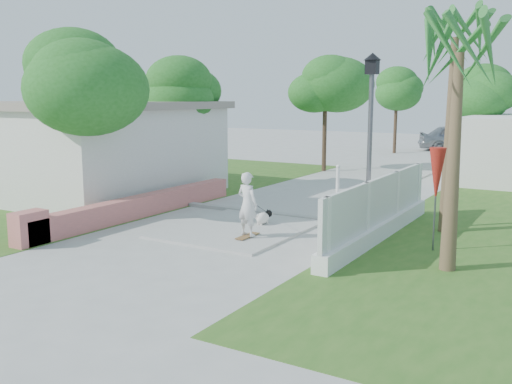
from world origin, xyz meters
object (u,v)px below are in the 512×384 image
Objects in this scene: patio_umbrella at (437,176)px; skateboarder at (250,204)px; street_lamp at (370,136)px; parked_car at (460,138)px; bollard at (338,179)px; dog at (264,217)px.

skateboarder is (-4.20, -0.94, -0.89)m from patio_umbrella.
patio_umbrella is at bearing -157.76° from skateboarder.
parked_car is at bearing 96.15° from street_lamp.
bollard is 5.34m from dog.
skateboarder is 0.41× the size of parked_car.
skateboarder is (-2.30, -1.94, -1.63)m from street_lamp.
street_lamp is 4.07× the size of bollard.
dog is (-0.26, 1.11, -0.56)m from skateboarder.
street_lamp is 23.86m from parked_car.
patio_umbrella is 3.70× the size of dog.
street_lamp is 0.90× the size of parked_car.
dog is at bearing -88.47° from bollard.
bollard is 0.47× the size of patio_umbrella.
street_lamp is 7.15× the size of dog.
parked_car is (-0.25, 25.61, 0.04)m from skateboarder.
street_lamp is at bearing 33.95° from dog.
street_lamp is 3.42m from skateboarder.
street_lamp is at bearing -59.04° from bollard.
street_lamp is 5.56m from bollard.
patio_umbrella is 4.69m from dog.
skateboarder reaches higher than bollard.
street_lamp is 1.93× the size of patio_umbrella.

